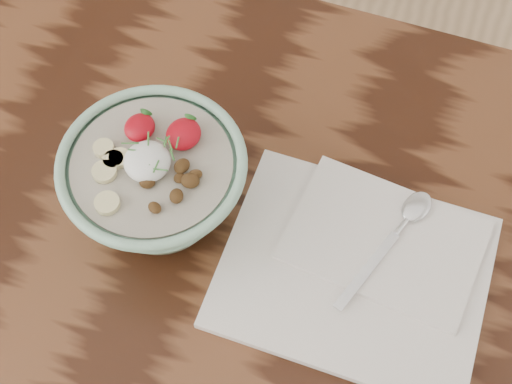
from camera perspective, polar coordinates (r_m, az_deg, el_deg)
table at (r=89.02cm, az=-7.29°, el=-8.63°), size 160.00×90.00×75.00cm
breakfast_bowl at (r=77.71cm, az=-7.98°, el=0.71°), size 19.94×19.94×13.02cm
napkin at (r=80.00cm, az=8.35°, el=-5.80°), size 28.81×24.26×1.77cm
spoon at (r=81.54cm, az=11.81°, el=-2.38°), size 7.76×17.35×0.93cm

